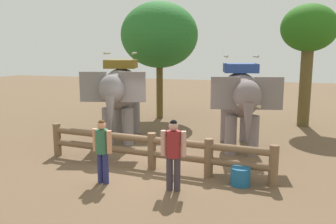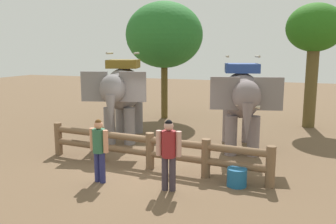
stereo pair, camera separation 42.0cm
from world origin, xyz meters
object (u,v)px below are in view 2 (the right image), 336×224
object	(u,v)px
feed_bucket	(237,177)
elephant_center	(242,98)
log_fence	(150,148)
tree_back_center	(315,32)
tourist_woman_in_black	(99,146)
tourist_man_in_blue	(169,150)
elephant_near_left	(123,91)
tree_far_left	(164,35)

from	to	relation	value
feed_bucket	elephant_center	bearing A→B (deg)	97.33
log_fence	feed_bucket	bearing A→B (deg)	-11.03
feed_bucket	tree_back_center	bearing A→B (deg)	76.94
tree_back_center	tourist_woman_in_black	bearing A→B (deg)	-120.30
log_fence	feed_bucket	xyz separation A→B (m)	(2.56, -0.50, -0.38)
elephant_center	feed_bucket	bearing A→B (deg)	-82.67
log_fence	feed_bucket	size ratio (longest dim) A/B	13.93
log_fence	tourist_man_in_blue	distance (m)	1.75
elephant_near_left	log_fence	bearing A→B (deg)	-50.75
elephant_center	feed_bucket	world-z (taller)	elephant_center
elephant_center	tree_back_center	bearing A→B (deg)	64.05
elephant_near_left	tourist_man_in_blue	xyz separation A→B (m)	(3.30, -4.09, -0.83)
tourist_woman_in_black	elephant_center	bearing A→B (deg)	55.30
log_fence	feed_bucket	distance (m)	2.64
log_fence	tourist_man_in_blue	world-z (taller)	tourist_man_in_blue
tourist_man_in_blue	feed_bucket	bearing A→B (deg)	28.98
elephant_near_left	tree_back_center	world-z (taller)	tree_back_center
elephant_near_left	tree_back_center	xyz separation A→B (m)	(6.67, 4.77, 2.26)
tree_back_center	feed_bucket	xyz separation A→B (m)	(-1.86, -8.02, -3.88)
elephant_near_left	elephant_center	distance (m)	4.39
elephant_near_left	tourist_man_in_blue	bearing A→B (deg)	-51.13
tourist_woman_in_black	tree_back_center	xyz separation A→B (m)	(5.23, 8.94, 3.15)
feed_bucket	log_fence	bearing A→B (deg)	168.97
feed_bucket	tourist_man_in_blue	bearing A→B (deg)	-151.02
elephant_center	tree_far_left	size ratio (longest dim) A/B	0.67
tourist_woman_in_black	log_fence	bearing A→B (deg)	60.55
elephant_near_left	tourist_woman_in_black	world-z (taller)	elephant_near_left
tourist_man_in_blue	tree_back_center	size ratio (longest dim) A/B	0.33
log_fence	tourist_woman_in_black	distance (m)	1.67
elephant_center	tree_far_left	world-z (taller)	tree_far_left
elephant_center	tourist_man_in_blue	size ratio (longest dim) A/B	2.18
log_fence	tourist_man_in_blue	bearing A→B (deg)	-51.93
elephant_near_left	tourist_woman_in_black	distance (m)	4.51
elephant_near_left	feed_bucket	bearing A→B (deg)	-34.06
tree_back_center	tree_far_left	bearing A→B (deg)	-178.46
tourist_woman_in_black	tree_far_left	world-z (taller)	tree_far_left
elephant_near_left	tree_far_left	world-z (taller)	tree_far_left
elephant_center	tourist_man_in_blue	xyz separation A→B (m)	(-1.09, -4.16, -0.78)
elephant_center	tourist_woman_in_black	distance (m)	5.23
elephant_center	tree_far_left	distance (m)	6.72
tourist_woman_in_black	feed_bucket	size ratio (longest dim) A/B	3.33
elephant_near_left	tree_back_center	bearing A→B (deg)	35.53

